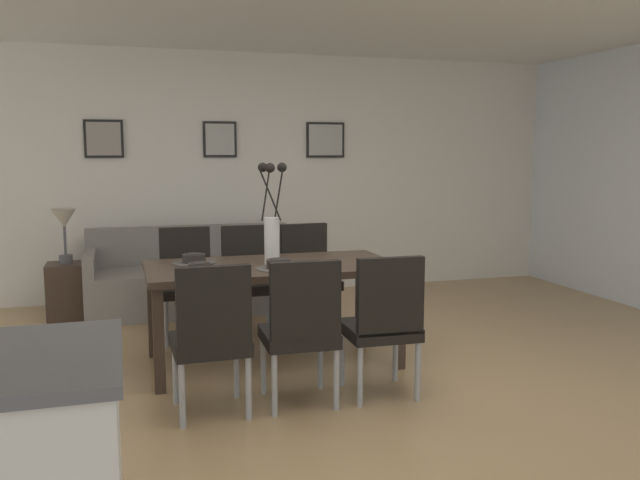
# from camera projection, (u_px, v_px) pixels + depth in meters

# --- Properties ---
(ground_plane) EXTENTS (9.00, 9.00, 0.00)m
(ground_plane) POSITION_uv_depth(u_px,v_px,m) (339.00, 392.00, 4.33)
(ground_plane) COLOR tan
(back_wall_panel) EXTENTS (9.00, 0.10, 2.60)m
(back_wall_panel) POSITION_uv_depth(u_px,v_px,m) (245.00, 175.00, 7.24)
(back_wall_panel) COLOR white
(back_wall_panel) RESTS_ON ground
(dining_table) EXTENTS (1.80, 0.93, 0.74)m
(dining_table) POSITION_uv_depth(u_px,v_px,m) (272.00, 274.00, 4.86)
(dining_table) COLOR #3D2D23
(dining_table) RESTS_ON ground
(dining_chair_near_left) EXTENTS (0.45, 0.45, 0.92)m
(dining_chair_near_left) POSITION_uv_depth(u_px,v_px,m) (212.00, 332.00, 3.87)
(dining_chair_near_left) COLOR black
(dining_chair_near_left) RESTS_ON ground
(dining_chair_near_right) EXTENTS (0.45, 0.45, 0.92)m
(dining_chair_near_right) POSITION_uv_depth(u_px,v_px,m) (187.00, 277.00, 5.56)
(dining_chair_near_right) COLOR black
(dining_chair_near_right) RESTS_ON ground
(dining_chair_far_left) EXTENTS (0.46, 0.46, 0.92)m
(dining_chair_far_left) POSITION_uv_depth(u_px,v_px,m) (301.00, 325.00, 4.03)
(dining_chair_far_left) COLOR black
(dining_chair_far_left) RESTS_ON ground
(dining_chair_far_right) EXTENTS (0.44, 0.44, 0.92)m
(dining_chair_far_right) POSITION_uv_depth(u_px,v_px,m) (249.00, 274.00, 5.69)
(dining_chair_far_right) COLOR black
(dining_chair_far_right) RESTS_ON ground
(dining_chair_mid_left) EXTENTS (0.45, 0.45, 0.92)m
(dining_chair_mid_left) POSITION_uv_depth(u_px,v_px,m) (384.00, 319.00, 4.17)
(dining_chair_mid_left) COLOR black
(dining_chair_mid_left) RESTS_ON ground
(dining_chair_mid_right) EXTENTS (0.46, 0.46, 0.92)m
(dining_chair_mid_right) POSITION_uv_depth(u_px,v_px,m) (308.00, 271.00, 5.83)
(dining_chair_mid_right) COLOR black
(dining_chair_mid_right) RESTS_ON ground
(centerpiece_vase) EXTENTS (0.21, 0.23, 0.73)m
(centerpiece_vase) POSITION_uv_depth(u_px,v_px,m) (272.00, 225.00, 4.81)
(centerpiece_vase) COLOR white
(centerpiece_vase) RESTS_ON dining_table
(placemat_near_left) EXTENTS (0.32, 0.32, 0.01)m
(placemat_near_left) POSITION_uv_depth(u_px,v_px,m) (201.00, 272.00, 4.50)
(placemat_near_left) COLOR #4C4742
(placemat_near_left) RESTS_ON dining_table
(bowl_near_left) EXTENTS (0.17, 0.17, 0.07)m
(bowl_near_left) POSITION_uv_depth(u_px,v_px,m) (201.00, 267.00, 4.49)
(bowl_near_left) COLOR #2D2826
(bowl_near_left) RESTS_ON dining_table
(placemat_near_right) EXTENTS (0.32, 0.32, 0.01)m
(placemat_near_right) POSITION_uv_depth(u_px,v_px,m) (194.00, 263.00, 4.89)
(placemat_near_right) COLOR #4C4742
(placemat_near_right) RESTS_ON dining_table
(bowl_near_right) EXTENTS (0.17, 0.17, 0.07)m
(bowl_near_right) POSITION_uv_depth(u_px,v_px,m) (194.00, 258.00, 4.89)
(bowl_near_right) COLOR #2D2826
(bowl_near_right) RESTS_ON dining_table
(placemat_far_left) EXTENTS (0.32, 0.32, 0.01)m
(placemat_far_left) POSITION_uv_depth(u_px,v_px,m) (279.00, 268.00, 4.65)
(placemat_far_left) COLOR #4C4742
(placemat_far_left) RESTS_ON dining_table
(bowl_far_left) EXTENTS (0.17, 0.17, 0.07)m
(bowl_far_left) POSITION_uv_depth(u_px,v_px,m) (279.00, 263.00, 4.65)
(bowl_far_left) COLOR #2D2826
(bowl_far_left) RESTS_ON dining_table
(sofa) EXTENTS (2.02, 0.84, 0.80)m
(sofa) POSITION_uv_depth(u_px,v_px,m) (193.00, 281.00, 6.59)
(sofa) COLOR gray
(sofa) RESTS_ON ground
(side_table) EXTENTS (0.36, 0.36, 0.52)m
(side_table) POSITION_uv_depth(u_px,v_px,m) (68.00, 291.00, 6.23)
(side_table) COLOR #3D2D23
(side_table) RESTS_ON ground
(table_lamp) EXTENTS (0.22, 0.22, 0.51)m
(table_lamp) POSITION_uv_depth(u_px,v_px,m) (64.00, 224.00, 6.15)
(table_lamp) COLOR #4C4C51
(table_lamp) RESTS_ON side_table
(framed_picture_left) EXTENTS (0.38, 0.03, 0.38)m
(framed_picture_left) POSITION_uv_depth(u_px,v_px,m) (104.00, 139.00, 6.71)
(framed_picture_left) COLOR black
(framed_picture_center) EXTENTS (0.35, 0.03, 0.38)m
(framed_picture_center) POSITION_uv_depth(u_px,v_px,m) (220.00, 139.00, 7.05)
(framed_picture_center) COLOR black
(framed_picture_right) EXTENTS (0.44, 0.03, 0.39)m
(framed_picture_right) POSITION_uv_depth(u_px,v_px,m) (325.00, 140.00, 7.38)
(framed_picture_right) COLOR black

